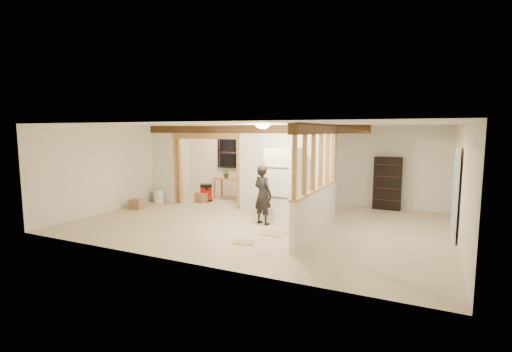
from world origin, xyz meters
The scene contains 30 objects.
floor centered at (0.00, 0.00, -0.01)m, with size 9.00×6.50×0.01m, color #C0AC8F.
ceiling centered at (0.00, 0.00, 2.50)m, with size 9.00×6.50×0.01m, color white.
wall_back centered at (0.00, 3.25, 1.25)m, with size 9.00×0.01×2.50m, color silver.
wall_front centered at (0.00, -3.25, 1.25)m, with size 9.00×0.01×2.50m, color silver.
wall_left centered at (-4.50, 0.00, 1.25)m, with size 0.01×6.50×2.50m, color silver.
wall_right centered at (4.50, 0.00, 1.25)m, with size 0.01×6.50×2.50m, color silver.
partition_left_stub centered at (-4.05, 1.20, 1.25)m, with size 0.90×0.12×2.50m, color white.
partition_center centered at (0.20, 1.20, 1.25)m, with size 2.80×0.12×2.50m, color white.
doorway_frame centered at (-2.40, 1.20, 1.10)m, with size 2.46×0.14×2.20m, color tan.
header_beam_back centered at (-1.00, 1.20, 2.38)m, with size 7.00×0.18×0.22m, color #4F321B.
header_beam_right centered at (1.60, -0.40, 2.38)m, with size 0.18×3.30×0.22m, color #4F321B.
pony_wall centered at (1.60, -0.40, 0.50)m, with size 0.12×3.20×1.00m, color white.
stud_partition centered at (1.60, -0.40, 1.66)m, with size 0.14×3.20×1.32m, color tan.
window_back centered at (-2.60, 3.17, 1.55)m, with size 1.12×0.10×1.10m, color black.
french_door centered at (4.42, 0.40, 1.00)m, with size 0.12×0.86×2.00m, color white.
ceiling_dome_main centered at (0.30, -0.50, 2.48)m, with size 0.36×0.36×0.16m, color #FFEABF.
ceiling_dome_util centered at (-2.50, 2.30, 2.48)m, with size 0.32×0.32×0.14m, color #FFEABF.
hanging_bulb centered at (-2.00, 1.60, 2.18)m, with size 0.07×0.07×0.07m, color #FFD88C.
refrigerator centered at (0.31, 0.76, 0.95)m, with size 0.78×0.76×1.89m, color white.
woman centered at (0.14, -0.14, 0.75)m, with size 0.55×0.36×1.50m, color black.
work_table centered at (-2.27, 2.54, 0.36)m, with size 1.15×0.57×0.72m, color tan.
potted_plant centered at (-2.43, 2.49, 0.90)m, with size 0.32×0.27×0.35m, color #235327.
shop_vac centered at (-2.83, 1.82, 0.29)m, with size 0.45×0.45×0.58m, color #AF1007.
bookshelf centered at (2.77, 3.05, 0.79)m, with size 0.79×0.26×1.57m, color black.
bucket centered at (-4.10, 0.95, 0.21)m, with size 0.33×0.33×0.42m, color white.
box_util_a centered at (-1.45, 2.32, 0.17)m, with size 0.39×0.33×0.33m, color #946E47.
box_util_b centered at (-2.87, 1.61, 0.15)m, with size 0.33×0.33×0.31m, color #946E47.
box_front centered at (-4.02, -0.15, 0.15)m, with size 0.36×0.29×0.29m, color #946E47.
floor_panel_near centered at (0.79, -0.83, 0.01)m, with size 0.49×0.49×0.02m, color tan.
floor_panel_far centered at (0.43, -1.74, 0.01)m, with size 0.46×0.37×0.01m, color tan.
Camera 1 is at (3.94, -8.47, 2.35)m, focal length 26.00 mm.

